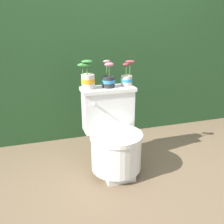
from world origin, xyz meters
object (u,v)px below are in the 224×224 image
(potted_plant_middle, at_px, (127,78))
(potted_plant_midleft, at_px, (108,79))
(toilet, at_px, (113,137))
(potted_plant_left, at_px, (88,78))

(potted_plant_middle, bearing_deg, potted_plant_midleft, -176.20)
(toilet, bearing_deg, potted_plant_midleft, 87.69)
(potted_plant_midleft, distance_m, potted_plant_middle, 0.17)
(toilet, relative_size, potted_plant_middle, 3.16)
(toilet, distance_m, potted_plant_midleft, 0.49)
(toilet, relative_size, potted_plant_midleft, 3.10)
(toilet, bearing_deg, potted_plant_left, 137.09)
(potted_plant_middle, bearing_deg, potted_plant_left, -178.33)
(toilet, xyz_separation_m, potted_plant_left, (-0.17, 0.16, 0.48))
(toilet, bearing_deg, potted_plant_middle, 43.64)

